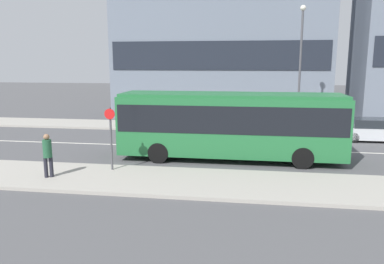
{
  "coord_description": "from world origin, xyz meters",
  "views": [
    {
      "loc": [
        3.88,
        -19.9,
        4.62
      ],
      "look_at": [
        1.21,
        -2.0,
        1.23
      ],
      "focal_mm": 35.0,
      "sensor_mm": 36.0,
      "label": 1
    }
  ],
  "objects_px": {
    "city_bus": "(230,122)",
    "pedestrian_near_stop": "(48,153)",
    "bus_stop_sign": "(111,134)",
    "street_lamp": "(301,58)",
    "parked_car_0": "(373,130)"
  },
  "relations": [
    {
      "from": "parked_car_0",
      "to": "pedestrian_near_stop",
      "type": "xyz_separation_m",
      "value": [
        -15.14,
        -10.0,
        0.5
      ]
    },
    {
      "from": "city_bus",
      "to": "parked_car_0",
      "type": "height_order",
      "value": "city_bus"
    },
    {
      "from": "city_bus",
      "to": "street_lamp",
      "type": "bearing_deg",
      "value": 59.18
    },
    {
      "from": "city_bus",
      "to": "bus_stop_sign",
      "type": "bearing_deg",
      "value": -149.91
    },
    {
      "from": "city_bus",
      "to": "pedestrian_near_stop",
      "type": "xyz_separation_m",
      "value": [
        -6.9,
        -4.36,
        -0.71
      ]
    },
    {
      "from": "bus_stop_sign",
      "to": "pedestrian_near_stop",
      "type": "bearing_deg",
      "value": -146.74
    },
    {
      "from": "bus_stop_sign",
      "to": "city_bus",
      "type": "bearing_deg",
      "value": 31.81
    },
    {
      "from": "pedestrian_near_stop",
      "to": "street_lamp",
      "type": "height_order",
      "value": "street_lamp"
    },
    {
      "from": "pedestrian_near_stop",
      "to": "bus_stop_sign",
      "type": "xyz_separation_m",
      "value": [
        2.1,
        1.38,
        0.56
      ]
    },
    {
      "from": "city_bus",
      "to": "pedestrian_near_stop",
      "type": "bearing_deg",
      "value": -149.46
    },
    {
      "from": "bus_stop_sign",
      "to": "street_lamp",
      "type": "height_order",
      "value": "street_lamp"
    },
    {
      "from": "parked_car_0",
      "to": "pedestrian_near_stop",
      "type": "bearing_deg",
      "value": -146.56
    },
    {
      "from": "city_bus",
      "to": "parked_car_0",
      "type": "bearing_deg",
      "value": 32.68
    },
    {
      "from": "parked_car_0",
      "to": "street_lamp",
      "type": "xyz_separation_m",
      "value": [
        -4.2,
        1.62,
        4.27
      ]
    },
    {
      "from": "city_bus",
      "to": "street_lamp",
      "type": "xyz_separation_m",
      "value": [
        4.04,
        7.26,
        3.07
      ]
    }
  ]
}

